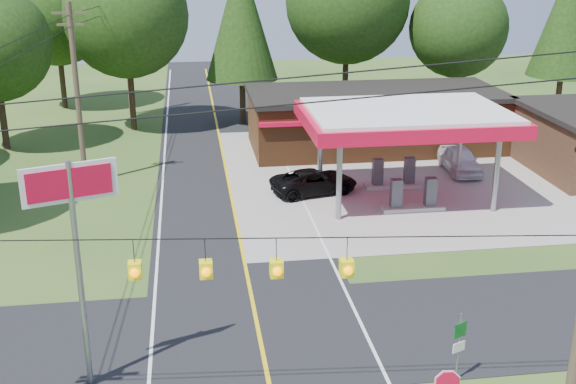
{
  "coord_description": "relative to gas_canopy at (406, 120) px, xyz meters",
  "views": [
    {
      "loc": [
        -2.11,
        -21.89,
        13.07
      ],
      "look_at": [
        2.0,
        7.0,
        2.8
      ],
      "focal_mm": 45.0,
      "sensor_mm": 36.0,
      "label": 1
    }
  ],
  "objects": [
    {
      "name": "utility_pole_north",
      "position": [
        -15.5,
        22.0,
        0.48
      ],
      "size": [
        0.3,
        0.3,
        9.5
      ],
      "color": "#473828",
      "rests_on": "ground"
    },
    {
      "name": "sedan_car",
      "position": [
        4.68,
        4.0,
        -3.52
      ],
      "size": [
        4.59,
        4.59,
        1.49
      ],
      "primitive_type": "imported",
      "rotation": [
        0.0,
        0.0,
        -0.05
      ],
      "color": "white",
      "rests_on": "ground"
    },
    {
      "name": "convenience_store",
      "position": [
        1.0,
        9.98,
        -2.35
      ],
      "size": [
        16.4,
        7.55,
        3.8
      ],
      "color": "brown",
      "rests_on": "ground"
    },
    {
      "name": "treeline_backdrop",
      "position": [
        -8.18,
        11.01,
        3.22
      ],
      "size": [
        70.27,
        51.59,
        13.3
      ],
      "color": "#332316",
      "rests_on": "ground"
    },
    {
      "name": "cross_road",
      "position": [
        -9.0,
        -13.0,
        -4.25
      ],
      "size": [
        70.0,
        7.0,
        0.02
      ],
      "primitive_type": "cube",
      "color": "black",
      "rests_on": "ground"
    },
    {
      "name": "main_highway",
      "position": [
        -9.0,
        -13.0,
        -4.26
      ],
      "size": [
        8.0,
        120.0,
        0.02
      ],
      "primitive_type": "cube",
      "color": "black",
      "rests_on": "ground"
    },
    {
      "name": "route_sign_post",
      "position": [
        -3.2,
        -16.52,
        -2.84
      ],
      "size": [
        0.46,
        0.22,
        2.38
      ],
      "color": "gray",
      "rests_on": "ground"
    },
    {
      "name": "suv_car",
      "position": [
        -4.5,
        1.5,
        -3.61
      ],
      "size": [
        5.67,
        5.67,
        1.31
      ],
      "primitive_type": "imported",
      "rotation": [
        0.0,
        0.0,
        1.81
      ],
      "color": "black",
      "rests_on": "ground"
    },
    {
      "name": "lane_center_yellow",
      "position": [
        -9.0,
        -13.0,
        -4.24
      ],
      "size": [
        0.15,
        110.0,
        0.0
      ],
      "primitive_type": "cube",
      "color": "yellow",
      "rests_on": "main_highway"
    },
    {
      "name": "gas_canopy",
      "position": [
        0.0,
        0.0,
        0.0
      ],
      "size": [
        10.6,
        7.4,
        4.88
      ],
      "color": "gray",
      "rests_on": "ground"
    },
    {
      "name": "big_stop_sign",
      "position": [
        -14.49,
        -15.01,
        1.17
      ],
      "size": [
        2.57,
        0.95,
        7.25
      ],
      "color": "gray",
      "rests_on": "ground"
    },
    {
      "name": "utility_pole_far_left",
      "position": [
        -17.0,
        5.0,
        0.93
      ],
      "size": [
        1.8,
        0.3,
        10.0
      ],
      "color": "#473828",
      "rests_on": "ground"
    },
    {
      "name": "overhead_beacons",
      "position": [
        -10.0,
        -19.0,
        1.95
      ],
      "size": [
        17.04,
        2.04,
        1.03
      ],
      "color": "black",
      "rests_on": "ground"
    },
    {
      "name": "ground",
      "position": [
        -9.0,
        -13.0,
        -4.27
      ],
      "size": [
        120.0,
        120.0,
        0.0
      ],
      "primitive_type": "plane",
      "color": "#2E511C",
      "rests_on": "ground"
    }
  ]
}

